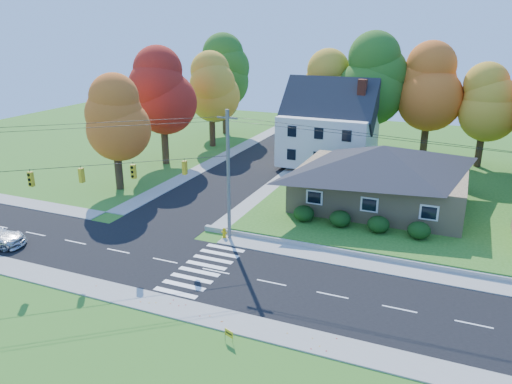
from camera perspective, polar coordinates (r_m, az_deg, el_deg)
ground at (r=33.97m, az=-4.60°, el=-9.03°), size 120.00×120.00×0.00m
road_main at (r=33.96m, az=-4.60°, el=-9.02°), size 90.00×8.00×0.02m
road_cross at (r=59.16m, az=0.07°, el=3.27°), size 8.00×44.00×0.02m
sidewalk_north at (r=37.98m, az=-1.13°, el=-5.77°), size 90.00×2.00×0.08m
sidewalk_south at (r=30.20m, az=-9.07°, el=-12.96°), size 90.00×2.00×0.08m
lawn at (r=50.02m, az=20.44°, el=-0.59°), size 30.00×30.00×0.50m
ranch_house at (r=44.76m, az=14.12°, el=1.91°), size 14.60×10.60×5.40m
colonial_house at (r=57.43m, az=8.34°, el=7.29°), size 10.40×8.40×9.60m
hedge_row at (r=39.74m, az=11.69°, el=-3.31°), size 10.70×1.70×1.27m
traffic_infrastructure at (r=33.10m, az=-3.99°, el=-0.07°), size 38.10×10.66×10.00m
tree_lot_0 at (r=63.10m, az=8.11°, el=11.75°), size 6.72×6.72×12.51m
tree_lot_1 at (r=60.71m, az=13.51°, el=12.40°), size 7.84×7.84×14.60m
tree_lot_2 at (r=61.06m, az=19.28°, el=11.30°), size 7.28×7.28×13.56m
tree_lot_3 at (r=60.11m, az=24.82°, el=9.26°), size 6.16×6.16×11.47m
tree_west_0 at (r=50.30m, az=-15.93°, el=8.14°), size 6.16×6.16×11.47m
tree_west_1 at (r=58.68m, az=-10.71°, el=11.25°), size 7.28×7.28×13.56m
tree_west_2 at (r=66.79m, az=-5.15°, el=11.80°), size 6.72×6.72×12.51m
tree_west_3 at (r=74.63m, az=-3.63°, el=13.57°), size 7.84×7.84×14.60m
white_car at (r=65.84m, az=2.84°, el=5.46°), size 2.71×4.36×1.36m
fire_hydrant at (r=38.70m, az=-3.65°, el=-4.72°), size 0.49×0.38×0.85m
yard_sign at (r=26.90m, az=-3.12°, el=-15.85°), size 0.57×0.24×0.75m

